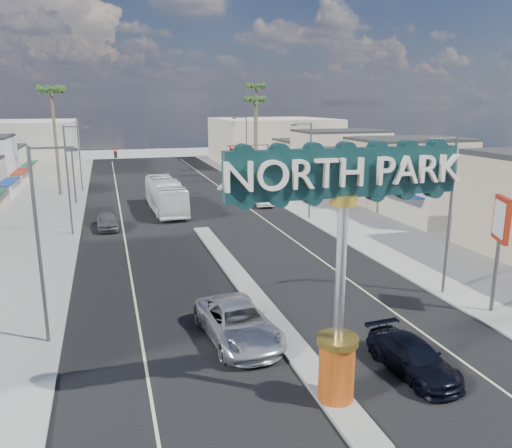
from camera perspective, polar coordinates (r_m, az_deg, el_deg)
ground at (r=44.76m, az=-6.56°, el=-0.30°), size 160.00×160.00×0.00m
road at (r=44.76m, az=-6.56°, el=-0.30°), size 20.00×120.00×0.01m
median_island at (r=29.80m, az=-1.01°, el=-7.29°), size 1.30×30.00×0.16m
sidewalk_left at (r=44.59m, az=-24.55°, el=-1.45°), size 8.00×120.00×0.12m
sidewalk_right at (r=49.07m, az=9.74°, el=0.90°), size 8.00×120.00×0.12m
storefront_row_right at (r=64.54m, az=12.74°, el=6.45°), size 12.00×42.00×6.00m
backdrop_far_left at (r=89.25m, az=-26.26°, el=7.95°), size 20.00×20.00×8.00m
backdrop_far_right at (r=92.87m, az=1.90°, el=9.50°), size 20.00×20.00×8.00m
gateway_sign at (r=17.26m, az=9.79°, el=-2.72°), size 8.20×1.50×9.15m
traffic_signal_left at (r=57.19m, az=-18.39°, el=6.49°), size 5.09×0.45×6.00m
traffic_signal_right at (r=59.55m, az=-0.32°, el=7.44°), size 5.09×0.45×6.00m
streetlight_l_near at (r=23.68m, az=-23.30°, el=-1.32°), size 2.03×0.22×9.00m
streetlight_l_mid at (r=43.28m, az=-20.52°, el=5.27°), size 2.03×0.22×9.00m
streetlight_l_far at (r=65.12m, az=-19.40°, el=7.91°), size 2.03×0.22×9.00m
streetlight_r_near at (r=29.56m, az=21.07°, el=1.68°), size 2.03×0.22×9.00m
streetlight_r_mid at (r=46.75m, az=6.03°, el=6.63°), size 2.03×0.22×9.00m
streetlight_r_far at (r=67.48m, az=-1.23°, el=8.84°), size 2.03×0.22×9.00m
palm_left_far at (r=63.05m, az=-22.33°, el=13.37°), size 2.60×2.60×13.10m
palm_right_mid at (r=71.79m, az=-0.10°, el=13.56°), size 2.60×2.60×12.10m
palm_right_far at (r=78.13m, az=0.05°, el=14.87°), size 2.60×2.60×14.10m
suv_left at (r=23.46m, az=-2.06°, el=-11.25°), size 3.36×6.40×1.72m
suv_right at (r=21.91m, az=17.49°, el=-14.32°), size 2.26×4.86×1.37m
car_parked_left at (r=45.38m, az=-16.59°, el=0.40°), size 1.87×4.54×1.54m
car_parked_right at (r=53.93m, az=0.75°, el=3.06°), size 2.28×5.11×1.63m
city_bus at (r=51.43m, az=-10.31°, el=3.24°), size 3.12×11.77×3.26m
bank_pylon_sign at (r=28.02m, az=26.19°, el=-0.17°), size 0.99×1.83×6.08m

